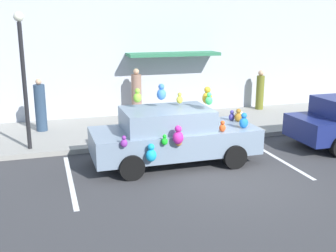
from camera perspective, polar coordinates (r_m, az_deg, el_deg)
ground_plane at (r=10.57m, az=7.96°, el=-7.09°), size 60.00×60.00×0.00m
sidewalk at (r=15.00m, az=-0.07°, el=-0.11°), size 24.00×4.00×0.15m
storefront_building at (r=16.59m, az=-2.27°, el=12.20°), size 24.00×1.25×6.40m
parking_stripe_front at (r=12.34m, az=14.70°, el=-4.23°), size 0.12×3.60×0.01m
parking_stripe_rear at (r=10.62m, az=-13.34°, el=-7.25°), size 0.12×3.60×0.01m
plush_covered_car at (r=11.29m, az=0.65°, el=-1.22°), size 4.51×2.14×2.20m
teddy_bear_on_sidewalk at (r=14.21m, az=9.69°, el=0.50°), size 0.37×0.30×0.70m
street_lamp_post at (r=12.45m, az=-19.38°, el=7.64°), size 0.28×0.28×3.92m
pedestrian_near_shopfront at (r=17.89m, az=12.58°, el=4.74°), size 0.33×0.33×1.66m
pedestrian_walking_past at (r=14.67m, az=-17.20°, el=2.52°), size 0.37×0.37×1.79m
pedestrian_by_lamp at (r=15.91m, az=-4.36°, el=4.25°), size 0.38×0.38×1.91m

